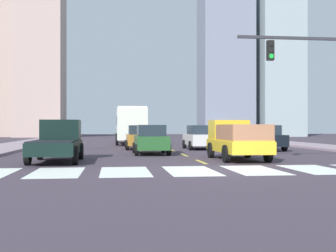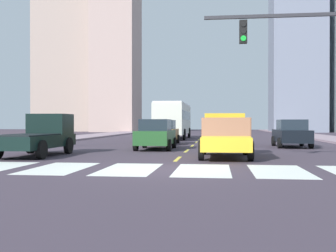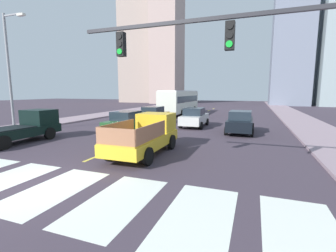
{
  "view_description": "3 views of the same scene",
  "coord_description": "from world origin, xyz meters",
  "px_view_note": "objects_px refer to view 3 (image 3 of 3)",
  "views": [
    {
      "loc": [
        -3.98,
        -15.82,
        1.61
      ],
      "look_at": [
        -1.06,
        7.9,
        1.66
      ],
      "focal_mm": 46.95,
      "sensor_mm": 36.0,
      "label": 1
    },
    {
      "loc": [
        1.67,
        -13.2,
        1.52
      ],
      "look_at": [
        -1.9,
        16.33,
        1.29
      ],
      "focal_mm": 43.98,
      "sensor_mm": 36.0,
      "label": 2
    },
    {
      "loc": [
        7.19,
        -5.55,
        3.17
      ],
      "look_at": [
        2.2,
        8.03,
        1.05
      ],
      "focal_mm": 25.06,
      "sensor_mm": 36.0,
      "label": 3
    }
  ],
  "objects_px": {
    "pickup_stakebed": "(147,135)",
    "streetlight_left": "(10,68)",
    "traffic_signal_gantry": "(271,55)",
    "sedan_near_right": "(194,117)",
    "sedan_mid": "(240,122)",
    "pickup_dark": "(24,127)",
    "city_bus": "(180,101)",
    "sedan_far": "(127,122)",
    "sedan_near_left": "(154,115)"
  },
  "relations": [
    {
      "from": "pickup_stakebed",
      "to": "sedan_mid",
      "type": "bearing_deg",
      "value": 61.46
    },
    {
      "from": "pickup_stakebed",
      "to": "city_bus",
      "type": "xyz_separation_m",
      "value": [
        -4.46,
        20.05,
        1.02
      ]
    },
    {
      "from": "sedan_far",
      "to": "traffic_signal_gantry",
      "type": "distance_m",
      "value": 12.7
    },
    {
      "from": "pickup_dark",
      "to": "streetlight_left",
      "type": "bearing_deg",
      "value": 145.6
    },
    {
      "from": "sedan_near_right",
      "to": "sedan_mid",
      "type": "height_order",
      "value": "same"
    },
    {
      "from": "pickup_stakebed",
      "to": "city_bus",
      "type": "distance_m",
      "value": 20.56
    },
    {
      "from": "city_bus",
      "to": "sedan_mid",
      "type": "xyz_separation_m",
      "value": [
        8.71,
        -12.26,
        -1.09
      ]
    },
    {
      "from": "city_bus",
      "to": "traffic_signal_gantry",
      "type": "distance_m",
      "value": 25.53
    },
    {
      "from": "sedan_mid",
      "to": "traffic_signal_gantry",
      "type": "height_order",
      "value": "traffic_signal_gantry"
    },
    {
      "from": "sedan_far",
      "to": "streetlight_left",
      "type": "relative_size",
      "value": 0.49
    },
    {
      "from": "city_bus",
      "to": "sedan_mid",
      "type": "height_order",
      "value": "city_bus"
    },
    {
      "from": "pickup_stakebed",
      "to": "sedan_mid",
      "type": "xyz_separation_m",
      "value": [
        4.25,
        7.78,
        -0.08
      ]
    },
    {
      "from": "city_bus",
      "to": "streetlight_left",
      "type": "xyz_separation_m",
      "value": [
        -8.19,
        -17.8,
        3.02
      ]
    },
    {
      "from": "sedan_far",
      "to": "sedan_near_left",
      "type": "bearing_deg",
      "value": 94.42
    },
    {
      "from": "pickup_stakebed",
      "to": "streetlight_left",
      "type": "bearing_deg",
      "value": 170.04
    },
    {
      "from": "city_bus",
      "to": "sedan_far",
      "type": "relative_size",
      "value": 2.45
    },
    {
      "from": "sedan_near_left",
      "to": "streetlight_left",
      "type": "height_order",
      "value": "streetlight_left"
    },
    {
      "from": "city_bus",
      "to": "streetlight_left",
      "type": "distance_m",
      "value": 19.83
    },
    {
      "from": "sedan_mid",
      "to": "traffic_signal_gantry",
      "type": "distance_m",
      "value": 11.67
    },
    {
      "from": "city_bus",
      "to": "sedan_far",
      "type": "height_order",
      "value": "city_bus"
    },
    {
      "from": "sedan_near_left",
      "to": "pickup_stakebed",
      "type": "bearing_deg",
      "value": -67.99
    },
    {
      "from": "city_bus",
      "to": "sedan_near_left",
      "type": "relative_size",
      "value": 2.45
    },
    {
      "from": "city_bus",
      "to": "streetlight_left",
      "type": "bearing_deg",
      "value": -114.2
    },
    {
      "from": "pickup_dark",
      "to": "city_bus",
      "type": "xyz_separation_m",
      "value": [
        4.12,
        20.26,
        1.03
      ]
    },
    {
      "from": "pickup_dark",
      "to": "pickup_stakebed",
      "type": "bearing_deg",
      "value": -1.92
    },
    {
      "from": "sedan_near_right",
      "to": "city_bus",
      "type": "bearing_deg",
      "value": 116.4
    },
    {
      "from": "pickup_stakebed",
      "to": "traffic_signal_gantry",
      "type": "height_order",
      "value": "traffic_signal_gantry"
    },
    {
      "from": "pickup_stakebed",
      "to": "sedan_near_right",
      "type": "height_order",
      "value": "pickup_stakebed"
    },
    {
      "from": "pickup_dark",
      "to": "traffic_signal_gantry",
      "type": "height_order",
      "value": "traffic_signal_gantry"
    },
    {
      "from": "pickup_dark",
      "to": "sedan_near_right",
      "type": "distance_m",
      "value": 13.25
    },
    {
      "from": "city_bus",
      "to": "sedan_near_right",
      "type": "relative_size",
      "value": 2.45
    },
    {
      "from": "pickup_dark",
      "to": "traffic_signal_gantry",
      "type": "distance_m",
      "value": 14.86
    },
    {
      "from": "pickup_stakebed",
      "to": "streetlight_left",
      "type": "relative_size",
      "value": 0.58
    },
    {
      "from": "traffic_signal_gantry",
      "to": "streetlight_left",
      "type": "relative_size",
      "value": 1.06
    },
    {
      "from": "city_bus",
      "to": "sedan_mid",
      "type": "distance_m",
      "value": 15.08
    },
    {
      "from": "sedan_far",
      "to": "sedan_near_left",
      "type": "xyz_separation_m",
      "value": [
        -0.33,
        5.76,
        0.0
      ]
    },
    {
      "from": "streetlight_left",
      "to": "pickup_dark",
      "type": "bearing_deg",
      "value": -31.07
    },
    {
      "from": "sedan_far",
      "to": "sedan_mid",
      "type": "height_order",
      "value": "same"
    },
    {
      "from": "pickup_dark",
      "to": "city_bus",
      "type": "distance_m",
      "value": 20.7
    },
    {
      "from": "pickup_dark",
      "to": "sedan_far",
      "type": "bearing_deg",
      "value": 41.65
    },
    {
      "from": "pickup_stakebed",
      "to": "sedan_near_left",
      "type": "xyz_separation_m",
      "value": [
        -4.15,
        10.31,
        -0.08
      ]
    },
    {
      "from": "traffic_signal_gantry",
      "to": "streetlight_left",
      "type": "bearing_deg",
      "value": 163.05
    },
    {
      "from": "sedan_mid",
      "to": "traffic_signal_gantry",
      "type": "bearing_deg",
      "value": -82.95
    },
    {
      "from": "city_bus",
      "to": "sedan_near_right",
      "type": "distance_m",
      "value": 11.32
    },
    {
      "from": "pickup_stakebed",
      "to": "streetlight_left",
      "type": "height_order",
      "value": "streetlight_left"
    },
    {
      "from": "city_bus",
      "to": "traffic_signal_gantry",
      "type": "bearing_deg",
      "value": -66.24
    },
    {
      "from": "pickup_stakebed",
      "to": "sedan_near_right",
      "type": "xyz_separation_m",
      "value": [
        0.15,
        9.76,
        -0.08
      ]
    },
    {
      "from": "pickup_dark",
      "to": "sedan_near_left",
      "type": "xyz_separation_m",
      "value": [
        4.43,
        10.52,
        -0.06
      ]
    },
    {
      "from": "sedan_near_right",
      "to": "sedan_mid",
      "type": "distance_m",
      "value": 4.55
    },
    {
      "from": "pickup_dark",
      "to": "sedan_far",
      "type": "height_order",
      "value": "pickup_dark"
    }
  ]
}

